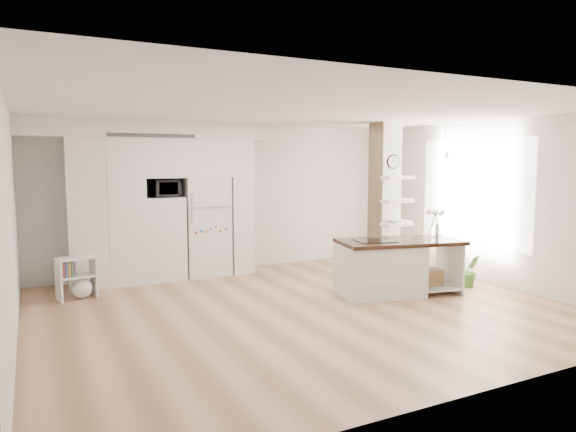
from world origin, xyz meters
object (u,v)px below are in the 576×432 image
(refrigerator, at_px, (205,226))
(kitchen_island, at_px, (387,266))
(floor_plant_a, at_px, (471,271))
(bookshelf, at_px, (78,280))

(refrigerator, bearing_deg, kitchen_island, -51.96)
(floor_plant_a, bearing_deg, bookshelf, 159.85)
(refrigerator, distance_m, bookshelf, 2.39)
(refrigerator, height_order, kitchen_island, refrigerator)
(refrigerator, distance_m, kitchen_island, 3.33)
(bookshelf, bearing_deg, refrigerator, 6.11)
(kitchen_island, relative_size, bookshelf, 3.20)
(refrigerator, relative_size, floor_plant_a, 3.27)
(refrigerator, relative_size, bookshelf, 2.80)
(refrigerator, height_order, bookshelf, refrigerator)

